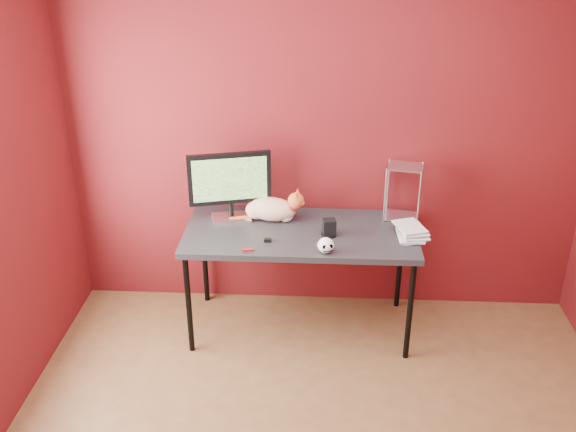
# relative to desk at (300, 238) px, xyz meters

# --- Properties ---
(room) EXTENTS (3.52, 3.52, 2.61)m
(room) POSITION_rel_desk_xyz_m (0.15, -1.37, 0.75)
(room) COLOR brown
(room) RESTS_ON ground
(desk) EXTENTS (1.50, 0.70, 0.75)m
(desk) POSITION_rel_desk_xyz_m (0.00, 0.00, 0.00)
(desk) COLOR black
(desk) RESTS_ON ground
(monitor) EXTENTS (0.53, 0.23, 0.47)m
(monitor) POSITION_rel_desk_xyz_m (-0.47, 0.14, 0.31)
(monitor) COLOR silver
(monitor) RESTS_ON desk
(cat) EXTENTS (0.50, 0.23, 0.23)m
(cat) POSITION_rel_desk_xyz_m (-0.20, 0.15, 0.13)
(cat) COLOR #C46329
(cat) RESTS_ON desk
(skull_mug) EXTENTS (0.10, 0.10, 0.10)m
(skull_mug) POSITION_rel_desk_xyz_m (0.16, -0.28, 0.10)
(skull_mug) COLOR white
(skull_mug) RESTS_ON desk
(speaker) EXTENTS (0.10, 0.10, 0.11)m
(speaker) POSITION_rel_desk_xyz_m (0.18, -0.06, 0.10)
(speaker) COLOR black
(speaker) RESTS_ON desk
(book_stack) EXTENTS (0.22, 0.26, 0.86)m
(book_stack) POSITION_rel_desk_xyz_m (0.63, -0.05, 0.48)
(book_stack) COLOR beige
(book_stack) RESTS_ON desk
(wire_rack) EXTENTS (0.25, 0.22, 0.38)m
(wire_rack) POSITION_rel_desk_xyz_m (0.67, 0.23, 0.24)
(wire_rack) COLOR silver
(wire_rack) RESTS_ON desk
(pocket_knife) EXTENTS (0.07, 0.03, 0.01)m
(pocket_knife) POSITION_rel_desk_xyz_m (-0.31, -0.29, 0.06)
(pocket_knife) COLOR maroon
(pocket_knife) RESTS_ON desk
(black_gadget) EXTENTS (0.05, 0.03, 0.02)m
(black_gadget) POSITION_rel_desk_xyz_m (-0.20, -0.16, 0.06)
(black_gadget) COLOR black
(black_gadget) RESTS_ON desk
(washer) EXTENTS (0.04, 0.04, 0.00)m
(washer) POSITION_rel_desk_xyz_m (0.12, -0.18, 0.05)
(washer) COLOR silver
(washer) RESTS_ON desk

